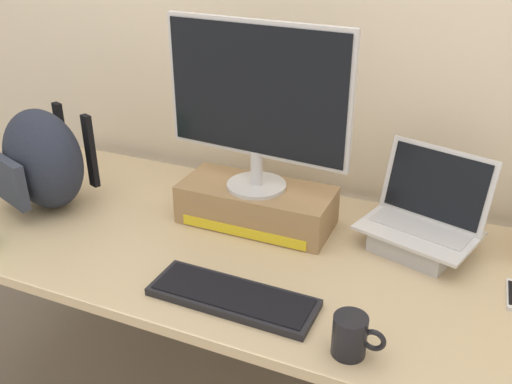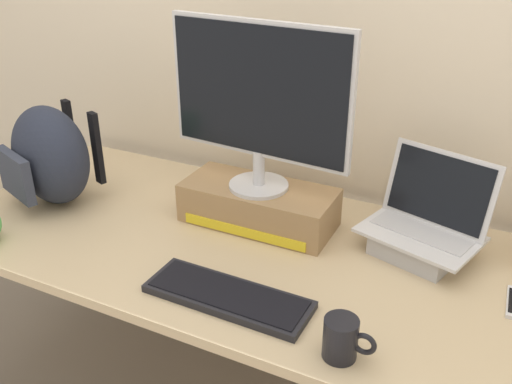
# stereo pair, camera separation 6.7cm
# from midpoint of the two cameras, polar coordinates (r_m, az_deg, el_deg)

# --- Properties ---
(back_wall) EXTENTS (7.00, 0.10, 2.60)m
(back_wall) POSITION_cam_midpoint_polar(r_m,az_deg,el_deg) (1.92, 8.20, 17.03)
(back_wall) COLOR beige
(back_wall) RESTS_ON ground
(desk) EXTENTS (1.96, 0.83, 0.72)m
(desk) POSITION_cam_midpoint_polar(r_m,az_deg,el_deg) (1.70, 1.14, -7.23)
(desk) COLOR tan
(desk) RESTS_ON ground
(toner_box_yellow) EXTENTS (0.48, 0.21, 0.13)m
(toner_box_yellow) POSITION_cam_midpoint_polar(r_m,az_deg,el_deg) (1.76, 1.36, -1.34)
(toner_box_yellow) COLOR #9E7A51
(toner_box_yellow) RESTS_ON desk
(desktop_monitor) EXTENTS (0.58, 0.18, 0.50)m
(desktop_monitor) POSITION_cam_midpoint_polar(r_m,az_deg,el_deg) (1.63, 1.46, 9.25)
(desktop_monitor) COLOR silver
(desktop_monitor) RESTS_ON toner_box_yellow
(open_laptop) EXTENTS (0.37, 0.31, 0.29)m
(open_laptop) POSITION_cam_midpoint_polar(r_m,az_deg,el_deg) (1.69, 17.55, -4.14)
(open_laptop) COLOR #ADADB2
(open_laptop) RESTS_ON desk
(external_keyboard) EXTENTS (0.44, 0.15, 0.02)m
(external_keyboard) POSITION_cam_midpoint_polar(r_m,az_deg,el_deg) (1.46, -1.51, -10.53)
(external_keyboard) COLOR black
(external_keyboard) RESTS_ON desk
(messenger_backpack) EXTENTS (0.39, 0.33, 0.33)m
(messenger_backpack) POSITION_cam_midpoint_polar(r_m,az_deg,el_deg) (1.97, -19.25, 3.49)
(messenger_backpack) COLOR #232838
(messenger_backpack) RESTS_ON desk
(coffee_mug) EXTENTS (0.12, 0.08, 0.10)m
(coffee_mug) POSITION_cam_midpoint_polar(r_m,az_deg,el_deg) (1.29, 10.21, -14.44)
(coffee_mug) COLOR black
(coffee_mug) RESTS_ON desk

